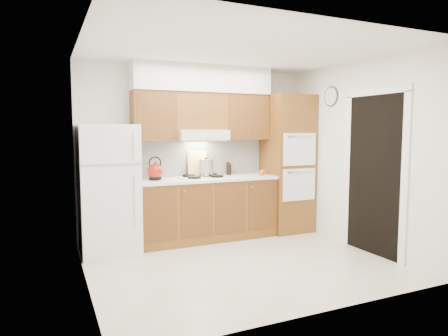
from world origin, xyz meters
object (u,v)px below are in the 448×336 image
oven_cabinet (287,164)px  stock_pot (206,167)px  kettle (155,172)px  fridge (108,189)px

oven_cabinet → stock_pot: 1.39m
oven_cabinet → kettle: (-2.19, 0.04, -0.04)m
oven_cabinet → kettle: oven_cabinet is taller
oven_cabinet → kettle: bearing=179.0°
oven_cabinet → stock_pot: bearing=175.5°
fridge → stock_pot: (1.46, 0.14, 0.23)m
fridge → oven_cabinet: 2.86m
kettle → stock_pot: bearing=-4.2°
kettle → stock_pot: size_ratio=0.96×
fridge → kettle: 0.69m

